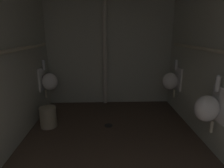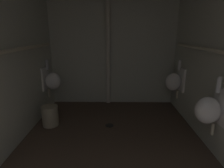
{
  "view_description": "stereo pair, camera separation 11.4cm",
  "coord_description": "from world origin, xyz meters",
  "px_view_note": "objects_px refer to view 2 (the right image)",
  "views": [
    {
      "loc": [
        -0.09,
        -0.18,
        1.54
      ],
      "look_at": [
        -0.0,
        2.31,
        0.85
      ],
      "focal_mm": 29.65,
      "sensor_mm": 36.0,
      "label": 1
    },
    {
      "loc": [
        0.03,
        -0.18,
        1.54
      ],
      "look_at": [
        -0.0,
        2.31,
        0.85
      ],
      "focal_mm": 29.65,
      "sensor_mm": 36.0,
      "label": 2
    }
  ],
  "objects_px": {
    "urinal_right_mid": "(209,109)",
    "floor_drain": "(109,125)",
    "urinal_left_mid": "(52,80)",
    "standpipe_back_wall": "(108,49)",
    "urinal_right_far": "(174,81)",
    "waste_bin": "(50,116)"
  },
  "relations": [
    {
      "from": "urinal_right_far",
      "to": "floor_drain",
      "type": "distance_m",
      "value": 1.5
    },
    {
      "from": "urinal_left_mid",
      "to": "standpipe_back_wall",
      "type": "relative_size",
      "value": 0.32
    },
    {
      "from": "urinal_right_mid",
      "to": "waste_bin",
      "type": "bearing_deg",
      "value": 160.53
    },
    {
      "from": "standpipe_back_wall",
      "to": "waste_bin",
      "type": "xyz_separation_m",
      "value": [
        -0.96,
        -1.03,
        -1.04
      ]
    },
    {
      "from": "urinal_right_mid",
      "to": "floor_drain",
      "type": "relative_size",
      "value": 5.39
    },
    {
      "from": "urinal_right_far",
      "to": "standpipe_back_wall",
      "type": "bearing_deg",
      "value": 159.54
    },
    {
      "from": "urinal_right_far",
      "to": "floor_drain",
      "type": "xyz_separation_m",
      "value": [
        -1.24,
        -0.56,
        -0.64
      ]
    },
    {
      "from": "floor_drain",
      "to": "waste_bin",
      "type": "xyz_separation_m",
      "value": [
        -1.01,
        0.01,
        0.17
      ]
    },
    {
      "from": "urinal_right_far",
      "to": "standpipe_back_wall",
      "type": "height_order",
      "value": "standpipe_back_wall"
    },
    {
      "from": "urinal_right_mid",
      "to": "standpipe_back_wall",
      "type": "xyz_separation_m",
      "value": [
        -1.29,
        1.83,
        0.57
      ]
    },
    {
      "from": "standpipe_back_wall",
      "to": "floor_drain",
      "type": "bearing_deg",
      "value": -87.14
    },
    {
      "from": "urinal_right_mid",
      "to": "urinal_right_far",
      "type": "bearing_deg",
      "value": 90.0
    },
    {
      "from": "urinal_left_mid",
      "to": "urinal_right_far",
      "type": "xyz_separation_m",
      "value": [
        2.37,
        -0.05,
        0.0
      ]
    },
    {
      "from": "urinal_left_mid",
      "to": "standpipe_back_wall",
      "type": "bearing_deg",
      "value": 21.58
    },
    {
      "from": "urinal_right_mid",
      "to": "waste_bin",
      "type": "xyz_separation_m",
      "value": [
        -2.25,
        0.8,
        -0.47
      ]
    },
    {
      "from": "urinal_right_far",
      "to": "waste_bin",
      "type": "distance_m",
      "value": 2.36
    },
    {
      "from": "floor_drain",
      "to": "waste_bin",
      "type": "bearing_deg",
      "value": 179.43
    },
    {
      "from": "urinal_left_mid",
      "to": "floor_drain",
      "type": "distance_m",
      "value": 1.44
    },
    {
      "from": "standpipe_back_wall",
      "to": "floor_drain",
      "type": "distance_m",
      "value": 1.6
    },
    {
      "from": "urinal_left_mid",
      "to": "floor_drain",
      "type": "xyz_separation_m",
      "value": [
        1.14,
        -0.61,
        -0.64
      ]
    },
    {
      "from": "urinal_left_mid",
      "to": "standpipe_back_wall",
      "type": "xyz_separation_m",
      "value": [
        1.09,
        0.43,
        0.57
      ]
    },
    {
      "from": "urinal_left_mid",
      "to": "waste_bin",
      "type": "height_order",
      "value": "urinal_left_mid"
    }
  ]
}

